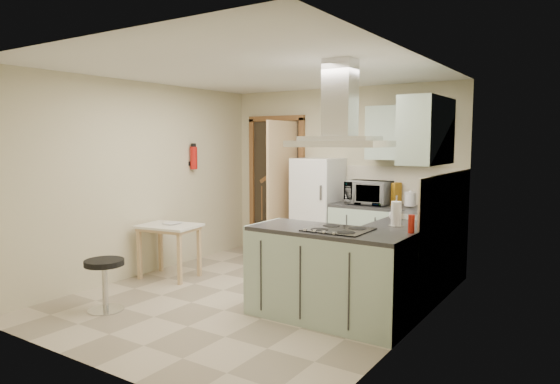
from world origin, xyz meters
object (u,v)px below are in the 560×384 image
Objects in this scene: drop_leaf_table at (170,251)px; microwave at (369,193)px; peninsula at (329,275)px; bentwood_chair at (278,226)px; extractor_hood at (339,144)px; stool at (105,285)px; fridge at (318,211)px.

microwave is (1.97, 1.74, 0.71)m from drop_leaf_table.
peninsula is 1.69× the size of bentwood_chair.
extractor_hood is (0.10, 0.00, 1.27)m from peninsula.
peninsula is at bearing -69.82° from bentwood_chair.
bentwood_chair reaches higher than peninsula.
extractor_hood is 2.87m from drop_leaf_table.
stool is (0.36, -1.25, -0.07)m from drop_leaf_table.
drop_leaf_table is (-2.41, 0.22, -0.11)m from peninsula.
bentwood_chair is at bearing 133.89° from peninsula.
stool is at bearing -154.41° from extractor_hood.
stool is at bearing -116.52° from bentwood_chair.
fridge reaches higher than stool.
fridge is 3.16m from stool.
extractor_hood is at bearing 0.00° from peninsula.
stool is at bearing -83.45° from drop_leaf_table.
extractor_hood reaches higher than stool.
microwave is at bearing -1.24° from fridge.
drop_leaf_table is at bearing -139.90° from microwave.
fridge reaches higher than bentwood_chair.
microwave reaches higher than stool.
drop_leaf_table is 1.31m from stool.
bentwood_chair is (0.51, 1.75, 0.12)m from drop_leaf_table.
bentwood_chair reaches higher than drop_leaf_table.
drop_leaf_table is at bearing 174.67° from peninsula.
bentwood_chair is at bearing 178.06° from microwave.
extractor_hood is at bearing -75.95° from microwave.
microwave reaches higher than peninsula.
bentwood_chair is (-2.00, 1.98, -1.26)m from extractor_hood.
bentwood_chair is at bearing 135.36° from extractor_hood.
stool is at bearing -119.63° from microwave.
bentwood_chair is (-0.68, -0.00, -0.29)m from fridge.
extractor_hood reaches higher than bentwood_chair.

